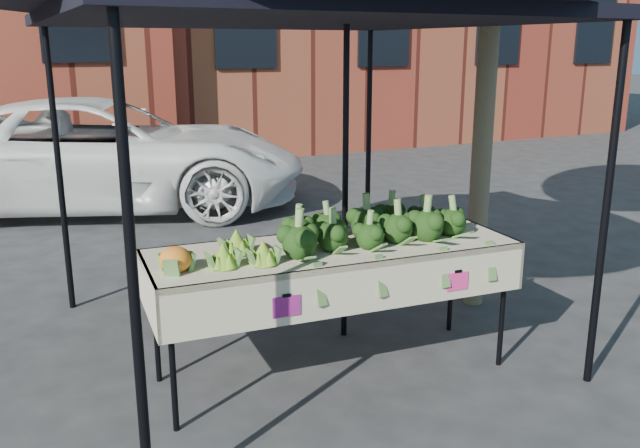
% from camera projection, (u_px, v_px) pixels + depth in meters
% --- Properties ---
extents(ground, '(90.00, 90.00, 0.00)m').
position_uv_depth(ground, '(346.00, 370.00, 4.61)').
color(ground, '#262628').
extents(table, '(2.46, 1.00, 0.90)m').
position_uv_depth(table, '(333.00, 311.00, 4.46)').
color(table, beige).
rests_on(table, ground).
extents(canopy, '(3.16, 3.16, 2.74)m').
position_uv_depth(canopy, '(297.00, 161.00, 4.74)').
color(canopy, black).
rests_on(canopy, ground).
extents(broccoli_heap, '(1.37, 0.57, 0.26)m').
position_uv_depth(broccoli_heap, '(369.00, 221.00, 4.45)').
color(broccoli_heap, black).
rests_on(broccoli_heap, table).
extents(romanesco_cluster, '(0.43, 0.47, 0.20)m').
position_uv_depth(romanesco_cluster, '(237.00, 245.00, 4.02)').
color(romanesco_cluster, '#8BB62F').
rests_on(romanesco_cluster, table).
extents(cauliflower_pair, '(0.20, 0.20, 0.18)m').
position_uv_depth(cauliflower_pair, '(175.00, 257.00, 3.82)').
color(cauliflower_pair, orange).
rests_on(cauliflower_pair, table).
extents(vehicle, '(2.29, 2.85, 5.38)m').
position_uv_depth(vehicle, '(91.00, 3.00, 8.55)').
color(vehicle, white).
rests_on(vehicle, ground).
extents(street_tree, '(2.42, 2.42, 4.78)m').
position_uv_depth(street_tree, '(490.00, 15.00, 5.22)').
color(street_tree, '#1E4C14').
rests_on(street_tree, ground).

